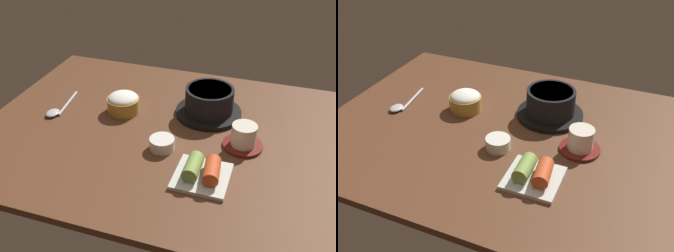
# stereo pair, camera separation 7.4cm
# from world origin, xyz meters

# --- Properties ---
(dining_table) EXTENTS (1.00, 0.76, 0.02)m
(dining_table) POSITION_xyz_m (0.00, 0.00, 0.01)
(dining_table) COLOR #56331E
(dining_table) RESTS_ON ground
(stone_pot) EXTENTS (0.19, 0.19, 0.08)m
(stone_pot) POSITION_xyz_m (0.10, 0.12, 0.06)
(stone_pot) COLOR black
(stone_pot) RESTS_ON dining_table
(rice_bowl) EXTENTS (0.10, 0.10, 0.06)m
(rice_bowl) POSITION_xyz_m (-0.14, 0.06, 0.05)
(rice_bowl) COLOR #B78C38
(rice_bowl) RESTS_ON dining_table
(tea_cup_with_saucer) EXTENTS (0.10, 0.10, 0.06)m
(tea_cup_with_saucer) POSITION_xyz_m (0.22, -0.01, 0.05)
(tea_cup_with_saucer) COLOR maroon
(tea_cup_with_saucer) RESTS_ON dining_table
(banchan_cup_center) EXTENTS (0.06, 0.06, 0.03)m
(banchan_cup_center) POSITION_xyz_m (0.02, -0.08, 0.04)
(banchan_cup_center) COLOR white
(banchan_cup_center) RESTS_ON dining_table
(kimchi_plate) EXTENTS (0.13, 0.13, 0.05)m
(kimchi_plate) POSITION_xyz_m (0.15, -0.16, 0.04)
(kimchi_plate) COLOR silver
(kimchi_plate) RESTS_ON dining_table
(spoon) EXTENTS (0.04, 0.16, 0.01)m
(spoon) POSITION_xyz_m (-0.33, -0.01, 0.03)
(spoon) COLOR #B7B7BC
(spoon) RESTS_ON dining_table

